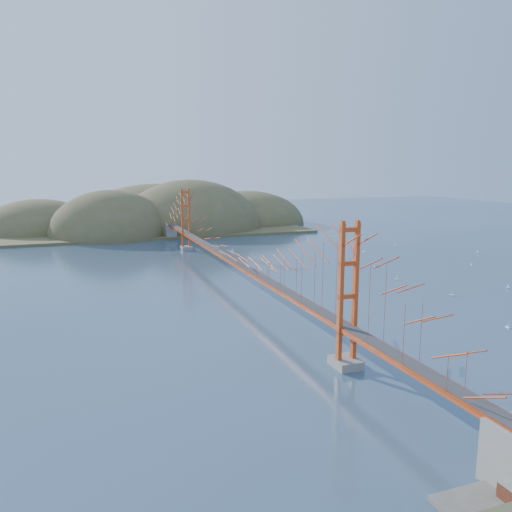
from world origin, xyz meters
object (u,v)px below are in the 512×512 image
object	(u,v)px
sailboat_0	(357,277)
sailboat_2	(508,287)
sailboat_1	(397,279)
bridge	(232,233)

from	to	relation	value
sailboat_0	sailboat_2	xyz separation A→B (m)	(15.12, -12.42, 0.00)
sailboat_1	sailboat_2	world-z (taller)	sailboat_1
sailboat_0	sailboat_2	world-z (taller)	sailboat_2
sailboat_1	bridge	bearing A→B (deg)	166.37
bridge	sailboat_2	xyz separation A→B (m)	(33.12, -14.65, -6.87)
sailboat_2	bridge	bearing A→B (deg)	156.14
sailboat_0	sailboat_1	bearing A→B (deg)	-35.83
sailboat_1	sailboat_2	size ratio (longest dim) A/B	1.28
bridge	sailboat_0	distance (m)	19.39
bridge	sailboat_1	bearing A→B (deg)	-13.63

